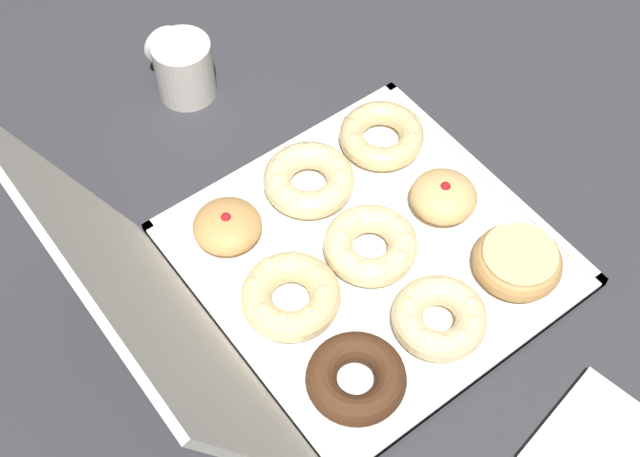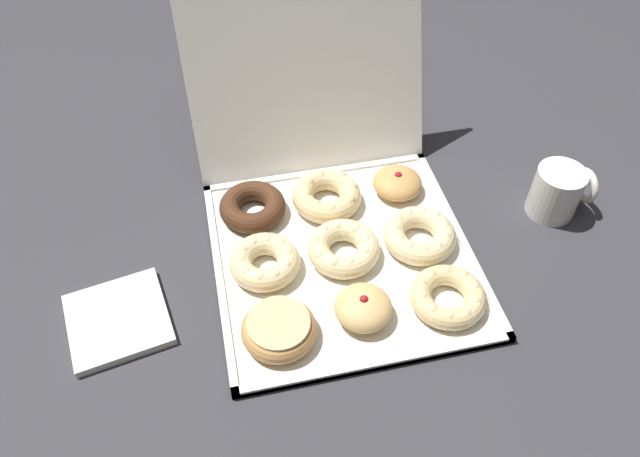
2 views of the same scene
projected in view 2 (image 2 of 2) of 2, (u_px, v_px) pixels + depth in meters
ground_plane at (343, 260)px, 1.01m from camera, size 3.00×3.00×0.00m
donut_box at (343, 258)px, 1.00m from camera, size 0.42×0.42×0.01m
box_lid_open at (307, 72)px, 1.06m from camera, size 0.42×0.15×0.36m
glazed_ring_donut_0 at (279, 329)px, 0.88m from camera, size 0.11×0.11×0.04m
jelly_filled_donut_1 at (365, 307)px, 0.90m from camera, size 0.09×0.09×0.05m
cruller_donut_2 at (448, 296)px, 0.92m from camera, size 0.12×0.12×0.04m
cruller_donut_3 at (265, 262)px, 0.96m from camera, size 0.11×0.11×0.04m
cruller_donut_4 at (341, 248)px, 0.98m from camera, size 0.12×0.12×0.04m
cruller_donut_5 at (419, 235)px, 1.00m from camera, size 0.12×0.12×0.04m
chocolate_cake_ring_donut_6 at (252, 207)px, 1.05m from camera, size 0.12×0.12×0.04m
cruller_donut_7 at (329, 195)px, 1.07m from camera, size 0.12×0.12×0.04m
jelly_filled_donut_8 at (397, 183)px, 1.09m from camera, size 0.09×0.09×0.05m
coffee_mug at (558, 191)px, 1.05m from camera, size 0.10×0.08×0.09m
napkin_stack at (118, 320)px, 0.92m from camera, size 0.17×0.17×0.01m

